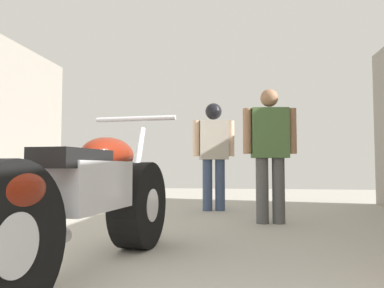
{
  "coord_description": "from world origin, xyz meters",
  "views": [
    {
      "loc": [
        0.61,
        -0.29,
        0.67
      ],
      "look_at": [
        0.14,
        3.21,
        0.88
      ],
      "focal_mm": 35.07,
      "sensor_mm": 36.0,
      "label": 1
    }
  ],
  "objects": [
    {
      "name": "ground_plane",
      "position": [
        0.0,
        3.21,
        0.0
      ],
      "size": [
        15.39,
        15.39,
        0.0
      ],
      "primitive_type": "plane",
      "color": "#A8A399"
    },
    {
      "name": "motorcycle_maroon_cruiser",
      "position": [
        -0.33,
        1.89,
        0.45
      ],
      "size": [
        0.69,
        2.31,
        1.07
      ],
      "color": "black",
      "rests_on": "ground_plane"
    },
    {
      "name": "mechanic_in_blue",
      "position": [
        0.94,
        4.21,
        0.9
      ],
      "size": [
        0.64,
        0.27,
        1.59
      ],
      "color": "#4C4C4C",
      "rests_on": "ground_plane"
    },
    {
      "name": "mechanic_with_helmet",
      "position": [
        0.19,
        5.37,
        0.98
      ],
      "size": [
        0.64,
        0.31,
        1.63
      ],
      "color": "#384766",
      "rests_on": "ground_plane"
    }
  ]
}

